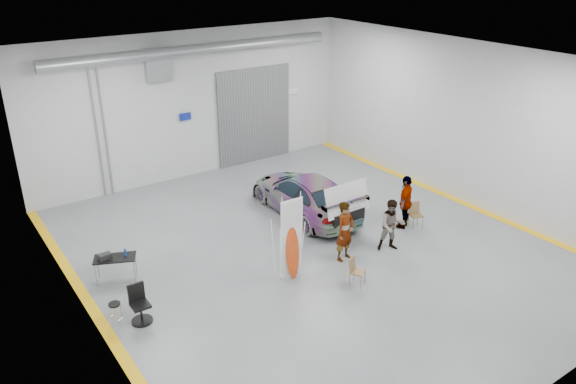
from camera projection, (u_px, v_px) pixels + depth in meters
ground at (311, 248)px, 18.17m from camera, size 16.00×16.00×0.00m
room_shell at (278, 109)px, 18.32m from camera, size 14.02×16.18×6.01m
sedan_car at (305, 195)px, 20.26m from camera, size 2.26×5.17×1.48m
person_a at (345, 231)px, 17.18m from camera, size 0.78×0.59×1.93m
person_b at (392, 225)px, 17.76m from camera, size 1.05×0.97×1.73m
person_c at (405, 202)px, 19.17m from camera, size 1.19×0.95×1.91m
surfboard_display at (292, 245)px, 16.15m from camera, size 0.76×0.22×2.68m
folding_chair_near at (357, 277)px, 16.13m from camera, size 0.53×0.57×0.83m
folding_chair_far at (415, 220)px, 19.45m from camera, size 0.52×0.54×0.86m
shop_stool at (116, 314)px, 14.41m from camera, size 0.32×0.32×0.63m
work_table at (112, 258)px, 16.14m from camera, size 1.32×1.02×0.96m
office_chair at (140, 306)px, 14.48m from camera, size 0.56×0.56×1.04m
trunk_lid at (347, 197)px, 18.23m from camera, size 1.72×1.05×0.04m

